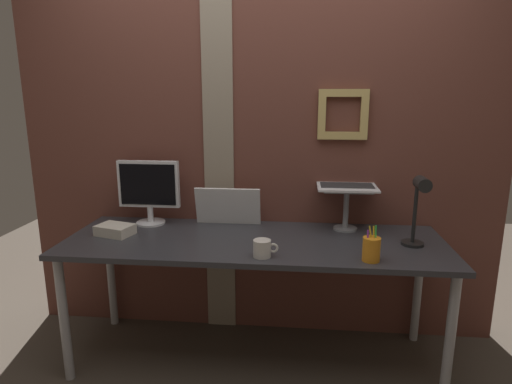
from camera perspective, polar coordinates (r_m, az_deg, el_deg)
ground_plane at (r=2.73m, az=-0.55°, el=-21.51°), size 6.00×6.00×0.00m
brick_wall_back at (r=2.71m, az=0.42°, el=6.27°), size 3.01×0.15×2.45m
desk at (r=2.44m, az=-0.24°, el=-7.79°), size 2.12×0.71×0.75m
monitor at (r=2.72m, az=-14.08°, el=0.53°), size 0.38×0.18×0.40m
laptop_stand at (r=2.59m, az=11.94°, el=-1.31°), size 0.28×0.22×0.25m
laptop at (r=2.63m, az=11.94°, el=1.91°), size 0.35×0.29×0.21m
whiteboard_panel at (r=2.65m, az=-3.77°, el=-1.90°), size 0.40×0.07×0.24m
desk_lamp at (r=2.36m, az=20.83°, el=-1.48°), size 0.12×0.20×0.39m
pen_cup at (r=2.17m, az=15.11°, el=-7.34°), size 0.09×0.09×0.18m
coffee_mug at (r=2.16m, az=0.88°, el=-7.52°), size 0.13×0.09×0.09m
paper_clutter_stack at (r=2.61m, az=-18.25°, el=-4.81°), size 0.23×0.19×0.06m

